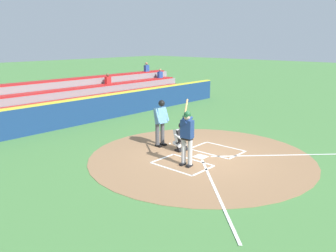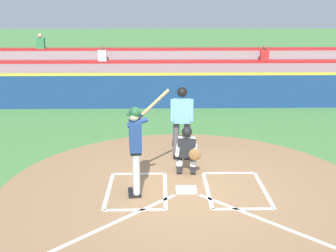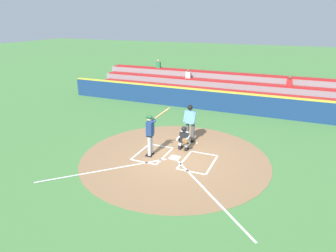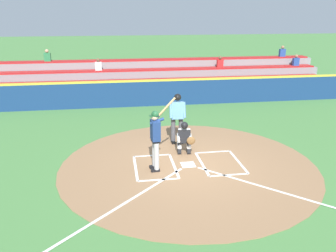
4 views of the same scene
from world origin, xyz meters
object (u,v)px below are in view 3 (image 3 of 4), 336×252
Objects in this scene: catcher at (184,138)px; plate_umpire at (190,121)px; baseball at (197,143)px; batter at (150,132)px.

catcher is 1.11m from plate_umpire.
catcher reaches higher than baseball.
plate_umpire is at bearing -15.20° from baseball.
plate_umpire is at bearing -115.77° from batter.
baseball is (-1.44, -2.03, -1.06)m from batter.
catcher is at bearing 69.58° from baseball.
batter is at bearing 64.23° from plate_umpire.
batter is at bearing 54.64° from baseball.
batter reaches higher than baseball.
baseball is (-0.33, -0.88, -0.55)m from catcher.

